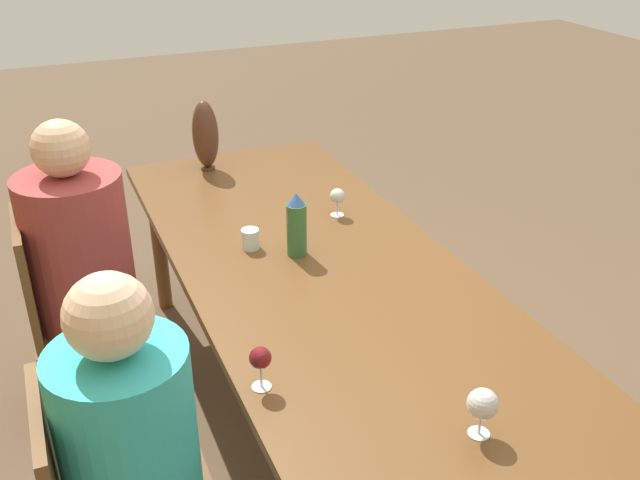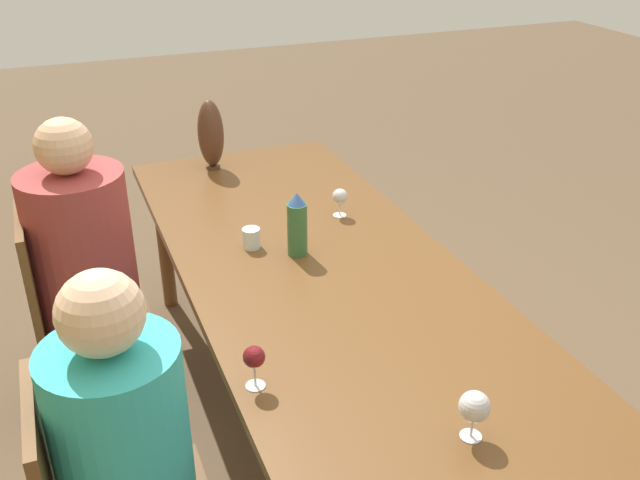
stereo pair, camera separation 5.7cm
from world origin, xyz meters
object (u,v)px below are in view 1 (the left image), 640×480
object	(u,v)px
water_tumbler	(250,239)
wine_glass_1	(337,197)
person_near	(138,463)
wine_glass_3	(260,359)
chair_far	(70,312)
vase	(205,135)
wine_glass_2	(483,404)
water_bottle	(297,225)
person_far	(86,268)

from	to	relation	value
water_tumbler	wine_glass_1	distance (m)	0.45
wine_glass_1	person_near	distance (m)	1.43
wine_glass_1	person_near	world-z (taller)	person_near
wine_glass_3	chair_far	size ratio (longest dim) A/B	0.15
water_tumbler	vase	world-z (taller)	vase
wine_glass_2	person_near	bearing A→B (deg)	66.56
wine_glass_3	water_tumbler	bearing A→B (deg)	-16.10
vase	wine_glass_2	world-z (taller)	vase
water_bottle	vase	bearing A→B (deg)	4.90
wine_glass_1	wine_glass_3	xyz separation A→B (m)	(-0.94, 0.66, 0.01)
water_bottle	chair_far	distance (m)	0.99
water_tumbler	wine_glass_2	xyz separation A→B (m)	(-1.20, -0.22, 0.06)
water_bottle	person_near	xyz separation A→B (m)	(-0.73, 0.74, -0.23)
person_near	wine_glass_3	bearing A→B (deg)	-83.31
chair_far	person_near	xyz separation A→B (m)	(-1.10, -0.09, 0.17)
water_bottle	vase	world-z (taller)	vase
water_bottle	vase	size ratio (longest dim) A/B	0.73
chair_far	wine_glass_2	bearing A→B (deg)	-148.32
water_tumbler	person_far	world-z (taller)	person_far
vase	wine_glass_3	distance (m)	1.68
wine_glass_3	person_near	distance (m)	0.42
wine_glass_3	person_far	xyz separation A→B (m)	(1.06, 0.36, -0.19)
vase	chair_far	xyz separation A→B (m)	(-0.59, 0.74, -0.45)
wine_glass_1	wine_glass_2	world-z (taller)	wine_glass_2
person_near	person_far	distance (m)	1.11
vase	wine_glass_3	xyz separation A→B (m)	(-1.65, 0.29, -0.08)
water_tumbler	vase	distance (m)	0.87
water_bottle	water_tumbler	world-z (taller)	water_bottle
wine_glass_2	chair_far	size ratio (longest dim) A/B	0.15
water_tumbler	wine_glass_3	distance (m)	0.84
chair_far	person_far	size ratio (longest dim) A/B	0.72
water_bottle	person_far	world-z (taller)	person_far
water_tumbler	wine_glass_1	xyz separation A→B (m)	(0.14, -0.42, 0.05)
wine_glass_1	person_far	xyz separation A→B (m)	(0.12, 1.02, -0.18)
person_near	water_bottle	bearing A→B (deg)	-45.40
wine_glass_2	wine_glass_3	xyz separation A→B (m)	(0.40, 0.45, -0.00)
wine_glass_2	water_tumbler	bearing A→B (deg)	10.42
water_bottle	wine_glass_2	size ratio (longest dim) A/B	1.79
water_tumbler	wine_glass_3	bearing A→B (deg)	163.90
wine_glass_1	vase	bearing A→B (deg)	26.80
vase	person_near	distance (m)	1.84
water_tumbler	chair_far	xyz separation A→B (m)	(0.26, 0.68, -0.32)
chair_far	person_near	world-z (taller)	person_near
vase	person_far	xyz separation A→B (m)	(-0.59, 0.66, -0.27)
wine_glass_1	wine_glass_2	size ratio (longest dim) A/B	0.86
wine_glass_2	person_far	world-z (taller)	person_far
person_near	person_far	world-z (taller)	person_far
person_far	chair_far	bearing A→B (deg)	90.00
vase	wine_glass_1	bearing A→B (deg)	-153.20
wine_glass_2	wine_glass_3	distance (m)	0.60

